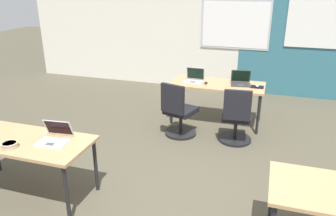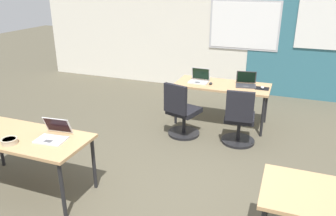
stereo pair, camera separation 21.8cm
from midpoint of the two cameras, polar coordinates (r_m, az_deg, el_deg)
ground_plane at (r=4.18m, az=3.76°, el=-14.01°), size 24.00×24.00×0.00m
back_wall_assembly at (r=7.59m, az=14.08°, el=13.10°), size 10.00×0.27×2.80m
desk_near_left at (r=4.19m, az=-22.30°, el=-5.14°), size 1.60×0.70×0.72m
desk_far_center at (r=5.83m, az=10.34°, el=3.45°), size 1.60×0.70×0.72m
laptop_near_left_inner at (r=3.95m, az=-17.59°, el=-4.40°), size 0.36×0.35×0.22m
laptop_far_left at (r=5.88m, az=6.44°, el=4.94°), size 0.33×0.28×0.24m
mouse_far_left at (r=5.77m, az=8.42°, el=4.17°), size 0.06×0.10×0.03m
chair_far_left at (r=5.35m, az=3.51°, el=-1.13°), size 0.55×0.60×0.92m
laptop_far_right at (r=5.81m, az=14.29°, el=4.21°), size 0.37×0.33×0.23m
mousepad_far_right at (r=5.74m, az=16.92°, el=3.22°), size 0.22×0.19×0.00m
mouse_far_right at (r=5.73m, az=16.94°, el=3.40°), size 0.08×0.11×0.03m
chair_far_right at (r=5.21m, az=13.28°, el=-2.32°), size 0.52×0.56×0.92m
snack_bowl at (r=4.00m, az=-24.18°, el=-5.15°), size 0.18×0.18×0.06m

